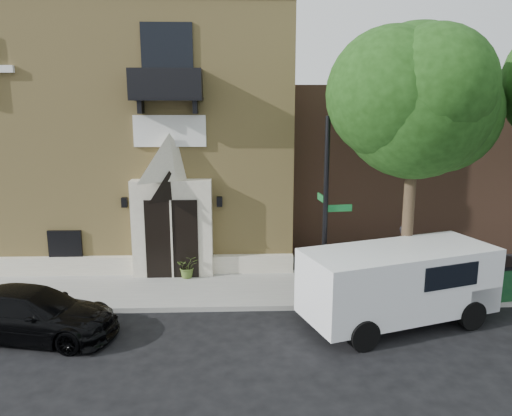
{
  "coord_description": "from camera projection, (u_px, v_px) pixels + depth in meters",
  "views": [
    {
      "loc": [
        1.15,
        -13.2,
        5.87
      ],
      "look_at": [
        1.72,
        2.0,
        2.57
      ],
      "focal_mm": 35.0,
      "sensor_mm": 36.0,
      "label": 1
    }
  ],
  "objects": [
    {
      "name": "pedestrian_near",
      "position": [
        402.0,
        252.0,
        16.14
      ],
      "size": [
        0.77,
        0.63,
        1.81
      ],
      "primitive_type": "imported",
      "rotation": [
        0.0,
        0.0,
        3.49
      ],
      "color": "black",
      "rests_on": "sidewalk"
    },
    {
      "name": "neighbour_building",
      "position": [
        476.0,
        160.0,
        22.64
      ],
      "size": [
        18.0,
        8.0,
        6.4
      ],
      "primitive_type": "cube",
      "color": "brown",
      "rests_on": "ground"
    },
    {
      "name": "cargo_van",
      "position": [
        404.0,
        281.0,
        13.21
      ],
      "size": [
        5.46,
        3.53,
        2.08
      ],
      "rotation": [
        0.0,
        0.0,
        0.32
      ],
      "color": "white",
      "rests_on": "ground"
    },
    {
      "name": "fire_hydrant",
      "position": [
        385.0,
        284.0,
        14.58
      ],
      "size": [
        0.51,
        0.41,
        0.89
      ],
      "color": "#AB1517",
      "rests_on": "sidewalk"
    },
    {
      "name": "church",
      "position": [
        138.0,
        130.0,
        20.76
      ],
      "size": [
        12.2,
        11.01,
        9.3
      ],
      "color": "tan",
      "rests_on": "ground"
    },
    {
      "name": "street_tree_left",
      "position": [
        418.0,
        100.0,
        13.41
      ],
      "size": [
        4.97,
        4.38,
        7.77
      ],
      "color": "#38281C",
      "rests_on": "sidewalk"
    },
    {
      "name": "planter",
      "position": [
        188.0,
        266.0,
        16.34
      ],
      "size": [
        0.76,
        0.68,
        0.77
      ],
      "primitive_type": "imported",
      "rotation": [
        0.0,
        0.0,
        0.11
      ],
      "color": "#546E2C",
      "rests_on": "sidewalk"
    },
    {
      "name": "street_sign",
      "position": [
        326.0,
        211.0,
        14.0
      ],
      "size": [
        0.88,
        0.84,
        5.3
      ],
      "rotation": [
        0.0,
        0.0,
        0.11
      ],
      "color": "black",
      "rests_on": "sidewalk"
    },
    {
      "name": "ground",
      "position": [
        198.0,
        312.0,
        14.09
      ],
      "size": [
        120.0,
        120.0,
        0.0
      ],
      "primitive_type": "plane",
      "color": "black",
      "rests_on": "ground"
    },
    {
      "name": "black_sedan",
      "position": [
        32.0,
        313.0,
        12.5
      ],
      "size": [
        4.59,
        2.54,
        1.26
      ],
      "primitive_type": "imported",
      "rotation": [
        0.0,
        0.0,
        1.38
      ],
      "color": "black",
      "rests_on": "ground"
    },
    {
      "name": "sidewalk",
      "position": [
        234.0,
        289.0,
        15.58
      ],
      "size": [
        42.0,
        3.0,
        0.15
      ],
      "primitive_type": "cube",
      "color": "gray",
      "rests_on": "ground"
    },
    {
      "name": "dumpster",
      "position": [
        495.0,
        279.0,
        14.7
      ],
      "size": [
        1.77,
        1.19,
        1.07
      ],
      "rotation": [
        0.0,
        0.0,
        0.17
      ],
      "color": "#0E361C",
      "rests_on": "sidewalk"
    }
  ]
}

